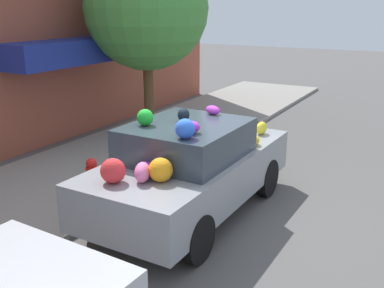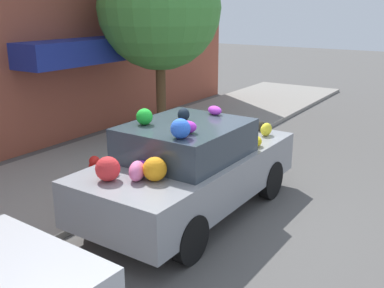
% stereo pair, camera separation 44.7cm
% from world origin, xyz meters
% --- Properties ---
extents(ground_plane, '(60.00, 60.00, 0.00)m').
position_xyz_m(ground_plane, '(0.00, 0.00, 0.00)').
color(ground_plane, '#565451').
extents(sidewalk_curb, '(24.00, 3.20, 0.10)m').
position_xyz_m(sidewalk_curb, '(0.00, 2.70, 0.05)').
color(sidewalk_curb, gray).
rests_on(sidewalk_curb, ground).
extents(street_tree, '(2.92, 2.92, 4.50)m').
position_xyz_m(street_tree, '(3.28, 3.12, 3.13)').
color(street_tree, brown).
rests_on(street_tree, sidewalk_curb).
extents(fire_hydrant, '(0.20, 0.20, 0.70)m').
position_xyz_m(fire_hydrant, '(-0.52, 1.64, 0.45)').
color(fire_hydrant, red).
rests_on(fire_hydrant, sidewalk_curb).
extents(art_car, '(3.99, 1.80, 1.77)m').
position_xyz_m(art_car, '(-0.05, 0.04, 0.79)').
color(art_car, gray).
rests_on(art_car, ground).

